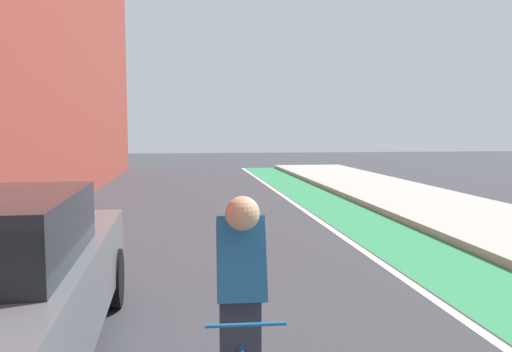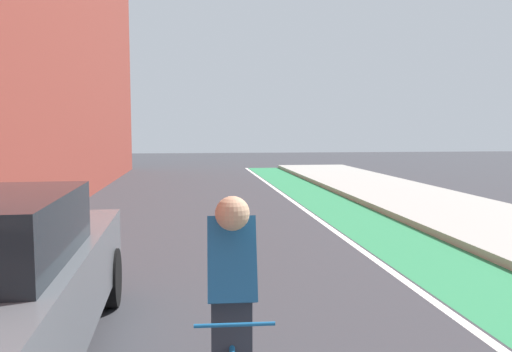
% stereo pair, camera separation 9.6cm
% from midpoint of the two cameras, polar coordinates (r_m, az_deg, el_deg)
% --- Properties ---
extents(ground_plane, '(71.96, 71.96, 0.00)m').
position_cam_midpoint_polar(ground_plane, '(8.25, -1.23, -8.80)').
color(ground_plane, '#38383D').
extents(bike_lane_paint, '(1.60, 32.71, 0.00)m').
position_cam_midpoint_polar(bike_lane_paint, '(10.82, 12.60, -5.55)').
color(bike_lane_paint, '#2D8451').
rests_on(bike_lane_paint, ground).
extents(lane_divider_stripe, '(0.12, 32.71, 0.00)m').
position_cam_midpoint_polar(lane_divider_stripe, '(10.54, 7.99, -5.76)').
color(lane_divider_stripe, white).
rests_on(lane_divider_stripe, ground).
extents(sidewalk_right, '(3.48, 32.71, 0.14)m').
position_cam_midpoint_polar(sidewalk_right, '(11.92, 24.17, -4.56)').
color(sidewalk_right, '#A8A59E').
rests_on(sidewalk_right, ground).
extents(cyclist_mid, '(0.48, 1.66, 1.58)m').
position_cam_midpoint_polar(cyclist_mid, '(3.55, -2.55, -13.82)').
color(cyclist_mid, black).
rests_on(cyclist_mid, ground).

